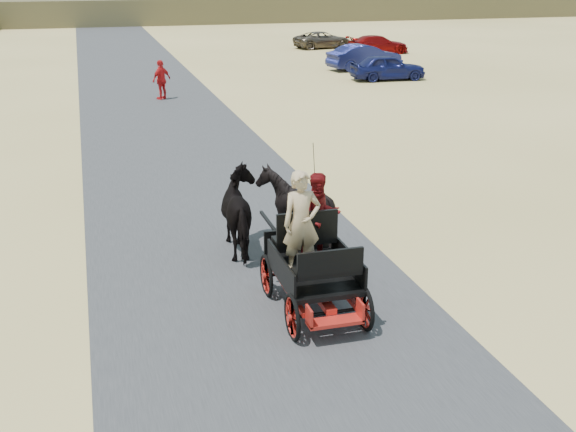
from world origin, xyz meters
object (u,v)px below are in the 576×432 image
object	(u,v)px
horse_right	(295,208)
pedestrian	(161,80)
car_c	(378,45)
carriage	(313,291)
horse_left	(244,213)
car_d	(323,40)
car_a	(388,67)
car_b	(364,57)

from	to	relation	value
horse_right	pedestrian	xyz separation A→B (m)	(-0.76, 18.38, 0.01)
car_c	carriage	bearing A→B (deg)	153.82
horse_left	car_d	distance (m)	38.05
car_a	car_d	distance (m)	14.83
pedestrian	car_d	size ratio (longest dim) A/B	0.42
carriage	car_a	xyz separation A→B (m)	(11.58, 23.80, 0.29)
pedestrian	car_c	xyz separation A→B (m)	(15.65, 13.06, -0.27)
horse_left	car_c	size ratio (longest dim) A/B	0.49
carriage	car_b	bearing A→B (deg)	66.88
carriage	horse_left	xyz separation A→B (m)	(-0.55, 3.00, 0.49)
carriage	car_b	world-z (taller)	car_b
car_b	car_d	size ratio (longest dim) A/B	1.03
carriage	horse_right	xyz separation A→B (m)	(0.55, 3.00, 0.49)
car_b	car_c	xyz separation A→B (m)	(3.61, 6.71, -0.10)
horse_right	car_c	size ratio (longest dim) A/B	0.41
car_b	car_d	world-z (taller)	car_b
pedestrian	car_b	world-z (taller)	pedestrian
horse_left	pedestrian	size ratio (longest dim) A/B	1.16
car_a	car_b	distance (m)	3.93
carriage	car_c	world-z (taller)	car_c
horse_right	car_a	size ratio (longest dim) A/B	0.44
horse_left	car_d	world-z (taller)	horse_left
car_a	pedestrian	bearing A→B (deg)	104.21
carriage	horse_right	bearing A→B (deg)	79.61
pedestrian	car_b	distance (m)	13.62
pedestrian	car_a	xyz separation A→B (m)	(11.79, 2.42, -0.21)
car_c	car_b	bearing A→B (deg)	149.73
car_d	carriage	bearing A→B (deg)	152.21
car_c	car_a	bearing A→B (deg)	158.02
pedestrian	car_c	distance (m)	20.39
carriage	car_b	size ratio (longest dim) A/B	0.57
horse_left	pedestrian	distance (m)	18.38
carriage	car_a	world-z (taller)	car_a
horse_left	carriage	bearing A→B (deg)	100.39
car_b	car_d	distance (m)	10.90
car_a	car_d	size ratio (longest dim) A/B	0.93
horse_right	car_d	distance (m)	37.68
horse_left	horse_right	bearing A→B (deg)	-180.00
pedestrian	car_d	bearing A→B (deg)	-165.07
pedestrian	car_c	world-z (taller)	pedestrian
horse_left	car_b	world-z (taller)	horse_left
horse_right	car_d	world-z (taller)	horse_right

